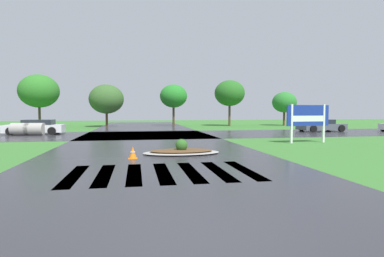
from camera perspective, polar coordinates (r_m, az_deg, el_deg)
name	(u,v)px	position (r m, az deg, el deg)	size (l,w,h in m)	color
ground_plane	(195,250)	(4.93, 0.51, -20.99)	(120.00, 120.00, 0.10)	#38722D
asphalt_roadway	(155,154)	(14.58, -6.73, -4.54)	(10.15, 80.00, 0.01)	#2B2B30
asphalt_cross_road	(147,135)	(26.00, -8.19, -1.13)	(90.00, 9.14, 0.01)	#2B2B30
crosswalk_stripes	(163,173)	(10.19, -5.26, -7.92)	(5.85, 3.52, 0.01)	white
estate_billboard	(308,117)	(20.60, 20.14, 1.91)	(2.86, 0.29, 2.36)	white
median_island	(181,151)	(14.50, -1.91, -4.06)	(3.50, 1.85, 0.68)	#9E9B93
car_dark_suv	(36,127)	(29.38, -26.34, 0.20)	(4.60, 2.13, 1.22)	silver
car_silver_hatch	(321,126)	(32.41, 22.19, 0.49)	(4.35, 2.30, 1.14)	#4C545B
drainage_pipe_stack	(28,129)	(28.60, -27.45, -0.09)	(2.66, 1.36, 0.99)	#9E9B93
traffic_cone	(133,153)	(13.22, -10.61, -4.35)	(0.36, 0.36, 0.51)	orange
background_treeline	(117,96)	(39.78, -13.34, 5.75)	(40.59, 5.76, 6.21)	#4C3823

